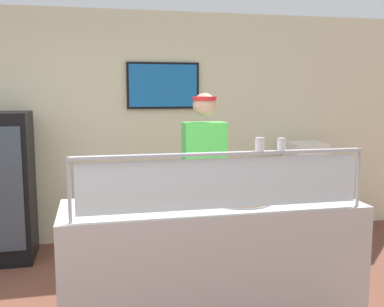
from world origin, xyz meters
name	(u,v)px	position (x,y,z in m)	size (l,w,h in m)	color
ground_plane	(193,288)	(1.11, 1.00, 0.00)	(12.00, 12.00, 0.00)	brown
shop_rear_unit	(165,126)	(1.11, 2.58, 1.36)	(6.62, 0.13, 2.70)	beige
serving_counter	(212,264)	(1.11, 0.37, 0.47)	(2.22, 0.73, 0.95)	#BCB7B2
sneeze_guard	(224,175)	(1.11, 0.06, 1.22)	(2.04, 0.06, 0.42)	#B2B5BC
pizza_tray	(241,200)	(1.33, 0.36, 0.97)	(0.48, 0.48, 0.04)	#9EA0A8
pizza_server	(247,197)	(1.37, 0.34, 0.99)	(0.07, 0.28, 0.01)	#ADAFB7
parmesan_shaker	(260,145)	(1.36, 0.06, 1.41)	(0.06, 0.06, 0.09)	white
pepper_flake_shaker	(281,145)	(1.52, 0.06, 1.41)	(0.06, 0.06, 0.09)	white
worker_figure	(205,177)	(1.24, 1.11, 1.01)	(0.41, 0.50, 1.76)	#23232D
prep_shelf	(304,202)	(2.72, 2.09, 0.45)	(0.70, 0.55, 0.90)	#B7BABF
pizza_box_stack	(305,154)	(2.72, 2.09, 1.04)	(0.44, 0.44, 0.27)	silver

